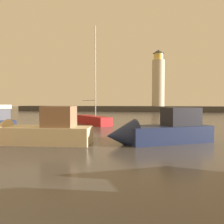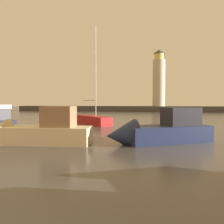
{
  "view_description": "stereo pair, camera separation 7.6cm",
  "coord_description": "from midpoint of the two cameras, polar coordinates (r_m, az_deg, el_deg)",
  "views": [
    {
      "loc": [
        3.76,
        -1.94,
        2.88
      ],
      "look_at": [
        -0.1,
        18.06,
        2.02
      ],
      "focal_mm": 36.63,
      "sensor_mm": 36.0,
      "label": 1
    },
    {
      "loc": [
        3.84,
        -1.93,
        2.88
      ],
      "look_at": [
        -0.1,
        18.06,
        2.02
      ],
      "focal_mm": 36.63,
      "sensor_mm": 36.0,
      "label": 2
    }
  ],
  "objects": [
    {
      "name": "ground_plane",
      "position": [
        37.35,
        5.05,
        -2.01
      ],
      "size": [
        220.0,
        220.0,
        0.0
      ],
      "primitive_type": "plane",
      "color": "#4C4742"
    },
    {
      "name": "sailboat_moored",
      "position": [
        30.15,
        -4.83,
        -1.87
      ],
      "size": [
        6.19,
        6.7,
        12.6
      ],
      "color": "#B21E1E",
      "rests_on": "ground_plane"
    },
    {
      "name": "motorboat_4",
      "position": [
        16.94,
        -19.24,
        -4.63
      ],
      "size": [
        8.02,
        2.88,
        3.01
      ],
      "color": "beige",
      "rests_on": "ground_plane"
    },
    {
      "name": "motorboat_2",
      "position": [
        16.54,
        11.02,
        -4.72
      ],
      "size": [
        7.82,
        5.66,
        2.93
      ],
      "color": "#1E284C",
      "rests_on": "ground_plane"
    },
    {
      "name": "breakwater",
      "position": [
        72.29,
        7.9,
        0.78
      ],
      "size": [
        83.25,
        6.01,
        1.69
      ],
      "primitive_type": "cube",
      "color": "#423F3D",
      "rests_on": "ground_plane"
    },
    {
      "name": "lighthouse",
      "position": [
        72.5,
        11.44,
        7.93
      ],
      "size": [
        3.78,
        3.78,
        17.35
      ],
      "color": "beige",
      "rests_on": "breakwater"
    }
  ]
}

